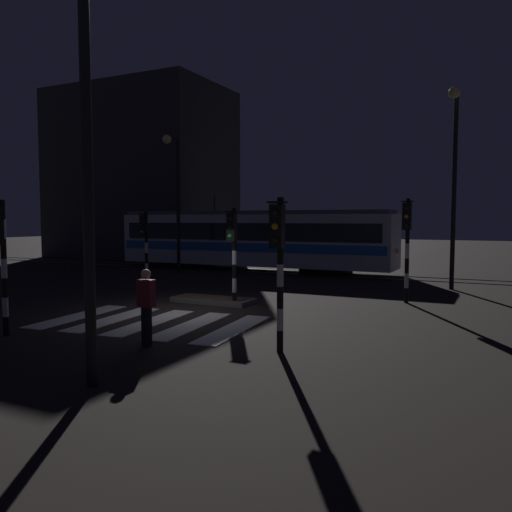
{
  "coord_description": "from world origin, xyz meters",
  "views": [
    {
      "loc": [
        8.64,
        -12.73,
        2.81
      ],
      "look_at": [
        0.01,
        4.85,
        1.4
      ],
      "focal_mm": 36.11,
      "sensor_mm": 36.0,
      "label": 1
    }
  ],
  "objects_px": {
    "street_lamp_trackside_left": "(175,187)",
    "pedestrian_waiting_at_kerb": "(146,307)",
    "traffic_light_kerb_mid_left": "(0,247)",
    "traffic_light_corner_near_right": "(279,251)",
    "street_lamp_near_kerb": "(74,83)",
    "tram": "(252,239)",
    "traffic_light_median_centre": "(233,242)",
    "traffic_light_corner_far_right": "(407,234)",
    "traffic_light_corner_far_left": "(145,236)",
    "street_lamp_trackside_right": "(454,166)"
  },
  "relations": [
    {
      "from": "traffic_light_corner_near_right",
      "to": "street_lamp_trackside_left",
      "type": "xyz_separation_m",
      "value": [
        -10.96,
        11.96,
        2.27
      ]
    },
    {
      "from": "street_lamp_near_kerb",
      "to": "tram",
      "type": "height_order",
      "value": "street_lamp_near_kerb"
    },
    {
      "from": "traffic_light_corner_far_left",
      "to": "traffic_light_kerb_mid_left",
      "type": "relative_size",
      "value": 0.96
    },
    {
      "from": "traffic_light_median_centre",
      "to": "tram",
      "type": "bearing_deg",
      "value": 113.68
    },
    {
      "from": "traffic_light_median_centre",
      "to": "street_lamp_near_kerb",
      "type": "distance_m",
      "value": 8.86
    },
    {
      "from": "street_lamp_trackside_left",
      "to": "tram",
      "type": "xyz_separation_m",
      "value": [
        2.73,
        3.2,
        -2.68
      ]
    },
    {
      "from": "traffic_light_median_centre",
      "to": "pedestrian_waiting_at_kerb",
      "type": "relative_size",
      "value": 1.84
    },
    {
      "from": "street_lamp_trackside_right",
      "to": "tram",
      "type": "relative_size",
      "value": 0.5
    },
    {
      "from": "traffic_light_kerb_mid_left",
      "to": "street_lamp_near_kerb",
      "type": "xyz_separation_m",
      "value": [
        4.58,
        -2.06,
        2.79
      ]
    },
    {
      "from": "traffic_light_kerb_mid_left",
      "to": "street_lamp_trackside_left",
      "type": "bearing_deg",
      "value": 108.19
    },
    {
      "from": "street_lamp_near_kerb",
      "to": "traffic_light_corner_far_left",
      "type": "bearing_deg",
      "value": 124.04
    },
    {
      "from": "traffic_light_median_centre",
      "to": "street_lamp_trackside_left",
      "type": "relative_size",
      "value": 0.45
    },
    {
      "from": "street_lamp_near_kerb",
      "to": "tram",
      "type": "relative_size",
      "value": 0.51
    },
    {
      "from": "pedestrian_waiting_at_kerb",
      "to": "street_lamp_trackside_left",
      "type": "bearing_deg",
      "value": 122.55
    },
    {
      "from": "traffic_light_corner_far_right",
      "to": "street_lamp_near_kerb",
      "type": "xyz_separation_m",
      "value": [
        -3.2,
        -11.36,
        2.64
      ]
    },
    {
      "from": "traffic_light_kerb_mid_left",
      "to": "tram",
      "type": "height_order",
      "value": "tram"
    },
    {
      "from": "street_lamp_near_kerb",
      "to": "street_lamp_trackside_left",
      "type": "bearing_deg",
      "value": 120.1
    },
    {
      "from": "traffic_light_corner_far_right",
      "to": "traffic_light_corner_near_right",
      "type": "bearing_deg",
      "value": -99.09
    },
    {
      "from": "traffic_light_corner_near_right",
      "to": "traffic_light_corner_far_left",
      "type": "bearing_deg",
      "value": 140.81
    },
    {
      "from": "street_lamp_trackside_left",
      "to": "traffic_light_corner_near_right",
      "type": "bearing_deg",
      "value": -47.49
    },
    {
      "from": "traffic_light_kerb_mid_left",
      "to": "street_lamp_trackside_left",
      "type": "relative_size",
      "value": 0.47
    },
    {
      "from": "traffic_light_corner_far_left",
      "to": "street_lamp_trackside_left",
      "type": "distance_m",
      "value": 4.82
    },
    {
      "from": "street_lamp_trackside_right",
      "to": "pedestrian_waiting_at_kerb",
      "type": "bearing_deg",
      "value": -112.31
    },
    {
      "from": "tram",
      "to": "traffic_light_corner_far_right",
      "type": "bearing_deg",
      "value": -37.89
    },
    {
      "from": "traffic_light_corner_far_left",
      "to": "tram",
      "type": "relative_size",
      "value": 0.2
    },
    {
      "from": "traffic_light_corner_far_left",
      "to": "street_lamp_near_kerb",
      "type": "xyz_separation_m",
      "value": [
        7.78,
        -11.51,
        2.87
      ]
    },
    {
      "from": "traffic_light_kerb_mid_left",
      "to": "street_lamp_trackside_left",
      "type": "height_order",
      "value": "street_lamp_trackside_left"
    },
    {
      "from": "traffic_light_corner_far_left",
      "to": "street_lamp_near_kerb",
      "type": "bearing_deg",
      "value": -55.96
    },
    {
      "from": "traffic_light_median_centre",
      "to": "tram",
      "type": "distance_m",
      "value": 11.5
    },
    {
      "from": "traffic_light_kerb_mid_left",
      "to": "tram",
      "type": "relative_size",
      "value": 0.21
    },
    {
      "from": "traffic_light_corner_far_left",
      "to": "traffic_light_corner_near_right",
      "type": "xyz_separation_m",
      "value": [
        9.73,
        -7.93,
        0.08
      ]
    },
    {
      "from": "street_lamp_near_kerb",
      "to": "traffic_light_kerb_mid_left",
      "type": "bearing_deg",
      "value": 155.74
    },
    {
      "from": "traffic_light_corner_far_right",
      "to": "tram",
      "type": "xyz_separation_m",
      "value": [
        -9.48,
        7.38,
        -0.56
      ]
    },
    {
      "from": "street_lamp_trackside_left",
      "to": "pedestrian_waiting_at_kerb",
      "type": "bearing_deg",
      "value": -57.45
    },
    {
      "from": "street_lamp_trackside_left",
      "to": "pedestrian_waiting_at_kerb",
      "type": "relative_size",
      "value": 4.06
    },
    {
      "from": "traffic_light_median_centre",
      "to": "traffic_light_kerb_mid_left",
      "type": "distance_m",
      "value": 6.81
    },
    {
      "from": "traffic_light_kerb_mid_left",
      "to": "traffic_light_corner_far_right",
      "type": "height_order",
      "value": "traffic_light_corner_far_right"
    },
    {
      "from": "traffic_light_median_centre",
      "to": "tram",
      "type": "height_order",
      "value": "tram"
    },
    {
      "from": "tram",
      "to": "pedestrian_waiting_at_kerb",
      "type": "height_order",
      "value": "tram"
    },
    {
      "from": "traffic_light_median_centre",
      "to": "traffic_light_kerb_mid_left",
      "type": "height_order",
      "value": "traffic_light_kerb_mid_left"
    },
    {
      "from": "traffic_light_kerb_mid_left",
      "to": "street_lamp_near_kerb",
      "type": "distance_m",
      "value": 5.75
    },
    {
      "from": "traffic_light_kerb_mid_left",
      "to": "traffic_light_corner_near_right",
      "type": "relative_size",
      "value": 1.0
    },
    {
      "from": "traffic_light_kerb_mid_left",
      "to": "traffic_light_corner_far_right",
      "type": "relative_size",
      "value": 0.93
    },
    {
      "from": "tram",
      "to": "traffic_light_median_centre",
      "type": "bearing_deg",
      "value": -66.32
    },
    {
      "from": "street_lamp_near_kerb",
      "to": "pedestrian_waiting_at_kerb",
      "type": "relative_size",
      "value": 4.62
    },
    {
      "from": "traffic_light_corner_near_right",
      "to": "tram",
      "type": "bearing_deg",
      "value": 118.51
    },
    {
      "from": "traffic_light_kerb_mid_left",
      "to": "traffic_light_corner_near_right",
      "type": "bearing_deg",
      "value": 13.06
    },
    {
      "from": "street_lamp_trackside_left",
      "to": "pedestrian_waiting_at_kerb",
      "type": "distance_m",
      "value": 15.46
    },
    {
      "from": "traffic_light_corner_far_left",
      "to": "pedestrian_waiting_at_kerb",
      "type": "xyz_separation_m",
      "value": [
        6.86,
        -8.66,
        -1.2
      ]
    },
    {
      "from": "traffic_light_corner_far_right",
      "to": "street_lamp_trackside_left",
      "type": "distance_m",
      "value": 13.07
    }
  ]
}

